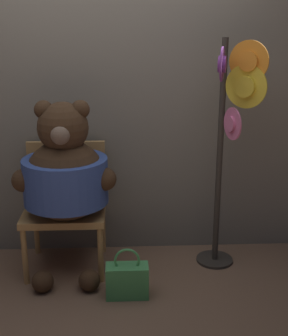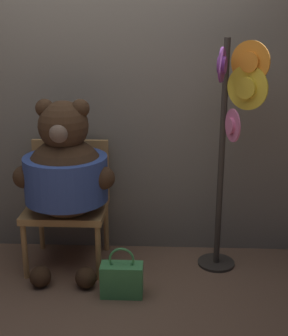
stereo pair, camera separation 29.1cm
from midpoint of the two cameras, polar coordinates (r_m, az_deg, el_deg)
The scene contains 6 objects.
ground_plane at distance 3.40m, azimuth -3.89°, elevation -14.09°, with size 14.00×14.00×0.00m, color brown.
wall_back at distance 3.62m, azimuth -3.11°, elevation 7.11°, with size 8.00×0.10×2.26m.
chair at distance 3.56m, azimuth -6.93°, elevation -3.62°, with size 0.59×0.52×0.91m.
teddy_bear at distance 3.31m, azimuth -7.07°, elevation -0.66°, with size 0.71×0.63×1.28m.
hat_display_rack at distance 3.29m, azimuth 13.14°, elevation 4.18°, with size 0.40×0.40×1.68m.
handbag_on_ground at distance 3.22m, azimuth -0.08°, elevation -13.43°, with size 0.28×0.13×0.35m.
Camera 2 is at (0.49, -2.88, 1.77)m, focal length 50.00 mm.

